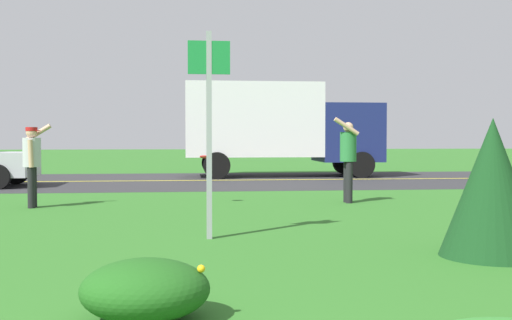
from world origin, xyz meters
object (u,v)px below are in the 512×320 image
Objects in this scene: frisbee_red at (206,157)px; box_truck_navy at (278,124)px; person_thrower_red_cap_gray_shirt at (32,159)px; person_catcher_green_shirt at (348,154)px; sign_post_near_path at (209,114)px.

box_truck_navy is at bearing 72.06° from frisbee_red.
person_thrower_red_cap_gray_shirt is at bearing -173.76° from frisbee_red.
person_thrower_red_cap_gray_shirt is 6.53× the size of frisbee_red.
frisbee_red is at bearing -107.94° from box_truck_navy.
person_catcher_green_shirt is 0.26× the size of box_truck_navy.
person_catcher_green_shirt is 2.95m from frisbee_red.
sign_post_near_path is 5.25m from person_thrower_red_cap_gray_shirt.
sign_post_near_path is 13.28m from box_truck_navy.
sign_post_near_path reaches higher than frisbee_red.
sign_post_near_path is 4.47m from frisbee_red.
sign_post_near_path is 0.41× the size of box_truck_navy.
person_thrower_red_cap_gray_shirt is at bearing -178.07° from person_catcher_green_shirt.
box_truck_navy reaches higher than sign_post_near_path.
person_thrower_red_cap_gray_shirt reaches higher than frisbee_red.
person_catcher_green_shirt is at bearing -3.00° from frisbee_red.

